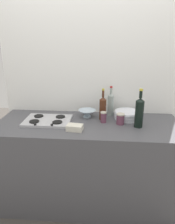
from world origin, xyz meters
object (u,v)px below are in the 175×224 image
at_px(butter_dish, 75,128).
at_px(wine_bottle_mid_right, 111,104).
at_px(stovetop_hob, 48,120).
at_px(condiment_jar_rear, 103,117).
at_px(condiment_jar_front, 120,119).
at_px(wine_bottle_leftmost, 103,108).
at_px(wine_bottle_mid_left, 139,112).
at_px(plate_stack, 127,115).
at_px(mixing_bowl, 87,113).

bearing_deg(butter_dish, wine_bottle_mid_right, 52.95).
distance_m(stovetop_hob, condiment_jar_rear, 0.55).
relative_size(stovetop_hob, condiment_jar_front, 4.23).
distance_m(wine_bottle_mid_right, condiment_jar_rear, 0.24).
bearing_deg(butter_dish, condiment_jar_front, 23.35).
xyz_separation_m(wine_bottle_leftmost, wine_bottle_mid_left, (0.34, -0.17, 0.02)).
xyz_separation_m(butter_dish, condiment_jar_rear, (0.26, 0.21, 0.03)).
relative_size(condiment_jar_front, condiment_jar_rear, 0.98).
bearing_deg(wine_bottle_leftmost, butter_dish, -129.29).
distance_m(plate_stack, wine_bottle_mid_left, 0.24).
bearing_deg(condiment_jar_front, butter_dish, -156.65).
bearing_deg(condiment_jar_front, mixing_bowl, 153.42).
bearing_deg(butter_dish, wine_bottle_mid_left, 12.58).
height_order(wine_bottle_mid_left, butter_dish, wine_bottle_mid_left).
distance_m(butter_dish, condiment_jar_front, 0.46).
relative_size(mixing_bowl, butter_dish, 1.27).
bearing_deg(wine_bottle_leftmost, plate_stack, 6.29).
relative_size(stovetop_hob, mixing_bowl, 2.51).
height_order(wine_bottle_mid_right, condiment_jar_front, wine_bottle_mid_right).
relative_size(wine_bottle_mid_right, butter_dish, 2.21).
height_order(wine_bottle_mid_right, butter_dish, wine_bottle_mid_right).
bearing_deg(mixing_bowl, plate_stack, -2.95).
distance_m(stovetop_hob, wine_bottle_mid_right, 0.68).
xyz_separation_m(wine_bottle_mid_left, wine_bottle_mid_right, (-0.26, 0.30, -0.02)).
height_order(stovetop_hob, wine_bottle_leftmost, wine_bottle_leftmost).
bearing_deg(condiment_jar_front, plate_stack, 62.70).
relative_size(stovetop_hob, wine_bottle_leftmost, 1.42).
bearing_deg(condiment_jar_rear, stovetop_hob, -176.97).
bearing_deg(wine_bottle_leftmost, wine_bottle_mid_left, -26.62).
bearing_deg(wine_bottle_leftmost, stovetop_hob, -167.90).
bearing_deg(mixing_bowl, butter_dish, -103.42).
xyz_separation_m(mixing_bowl, butter_dish, (-0.08, -0.35, -0.02)).
bearing_deg(mixing_bowl, wine_bottle_mid_right, 19.17).
height_order(plate_stack, condiment_jar_front, condiment_jar_front).
xyz_separation_m(wine_bottle_leftmost, condiment_jar_rear, (0.01, -0.09, -0.07)).
height_order(stovetop_hob, butter_dish, butter_dish).
bearing_deg(stovetop_hob, mixing_bowl, 23.43).
bearing_deg(plate_stack, condiment_jar_rear, -154.33).
bearing_deg(stovetop_hob, condiment_jar_front, -0.22).
distance_m(wine_bottle_mid_left, condiment_jar_rear, 0.35).
xyz_separation_m(wine_bottle_mid_right, butter_dish, (-0.33, -0.43, -0.10)).
relative_size(wine_bottle_mid_left, mixing_bowl, 2.01).
bearing_deg(plate_stack, butter_dish, -146.49).
relative_size(wine_bottle_mid_right, mixing_bowl, 1.74).
height_order(stovetop_hob, condiment_jar_front, condiment_jar_front).
relative_size(mixing_bowl, condiment_jar_rear, 1.65).
bearing_deg(wine_bottle_mid_left, mixing_bowl, 156.45).
bearing_deg(wine_bottle_leftmost, condiment_jar_rear, -83.13).
height_order(plate_stack, butter_dish, plate_stack).
xyz_separation_m(wine_bottle_leftmost, wine_bottle_mid_right, (0.08, 0.13, 0.00)).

